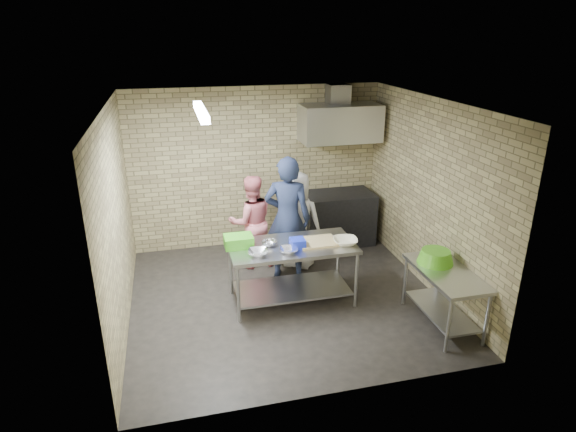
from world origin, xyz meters
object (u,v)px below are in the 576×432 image
at_px(blue_tub, 298,243).
at_px(green_basin, 436,256).
at_px(prep_table, 292,273).
at_px(side_counter, 443,298).
at_px(stove, 337,218).
at_px(man_navy, 288,219).
at_px(bottle_red, 339,125).
at_px(woman_pink, 251,222).
at_px(woman_white, 297,221).
at_px(green_crate, 239,241).
at_px(bottle_green, 361,125).

xyz_separation_m(blue_tub, green_basin, (1.65, -0.67, -0.07)).
height_order(prep_table, side_counter, prep_table).
relative_size(stove, man_navy, 0.64).
bearing_deg(green_basin, bottle_red, 97.90).
bearing_deg(blue_tub, bottle_red, 58.61).
xyz_separation_m(blue_tub, woman_pink, (-0.39, 1.30, -0.16)).
distance_m(prep_table, woman_pink, 1.29).
height_order(side_counter, bottle_red, bottle_red).
height_order(prep_table, woman_white, woman_white).
relative_size(prep_table, man_navy, 0.90).
bearing_deg(woman_white, green_crate, 69.90).
bearing_deg(man_navy, green_basin, 158.44).
relative_size(side_counter, woman_white, 0.78).
height_order(side_counter, bottle_green, bottle_green).
xyz_separation_m(prep_table, green_crate, (-0.70, 0.12, 0.50)).
height_order(green_crate, woman_pink, woman_pink).
bearing_deg(green_basin, woman_white, 127.31).
bearing_deg(bottle_green, prep_table, -131.00).
height_order(green_crate, blue_tub, green_crate).
relative_size(stove, blue_tub, 6.39).
xyz_separation_m(green_crate, bottle_green, (2.42, 1.85, 1.10)).
xyz_separation_m(prep_table, bottle_red, (1.32, 1.97, 1.61)).
distance_m(prep_table, bottle_green, 3.06).
distance_m(stove, man_navy, 1.62).
xyz_separation_m(side_counter, bottle_red, (-0.40, 2.99, 1.65)).
distance_m(stove, green_basin, 2.57).
height_order(green_basin, woman_white, woman_white).
height_order(prep_table, bottle_red, bottle_red).
relative_size(blue_tub, woman_white, 0.12).
bearing_deg(bottle_green, stove, -151.93).
bearing_deg(bottle_red, side_counter, -82.38).
distance_m(side_counter, woman_white, 2.48).
bearing_deg(blue_tub, man_navy, 85.56).
relative_size(green_crate, bottle_red, 2.09).
distance_m(green_basin, woman_pink, 2.84).
height_order(stove, bottle_green, bottle_green).
xyz_separation_m(stove, blue_tub, (-1.22, -1.83, 0.46)).
relative_size(bottle_red, bottle_green, 1.20).
xyz_separation_m(green_basin, bottle_red, (-0.38, 2.74, 1.19)).
xyz_separation_m(side_counter, woman_pink, (-2.06, 2.22, 0.37)).
bearing_deg(side_counter, prep_table, 149.34).
bearing_deg(blue_tub, stove, 56.46).
bearing_deg(woman_pink, woman_white, 160.79).
relative_size(side_counter, blue_tub, 6.39).
bearing_deg(green_crate, bottle_red, 42.61).
bearing_deg(green_basin, bottle_green, 89.58).
bearing_deg(side_counter, blue_tub, 151.16).
xyz_separation_m(stove, bottle_green, (0.45, 0.24, 1.57)).
distance_m(prep_table, green_crate, 0.87).
xyz_separation_m(bottle_green, woman_pink, (-2.06, -0.77, -1.27)).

